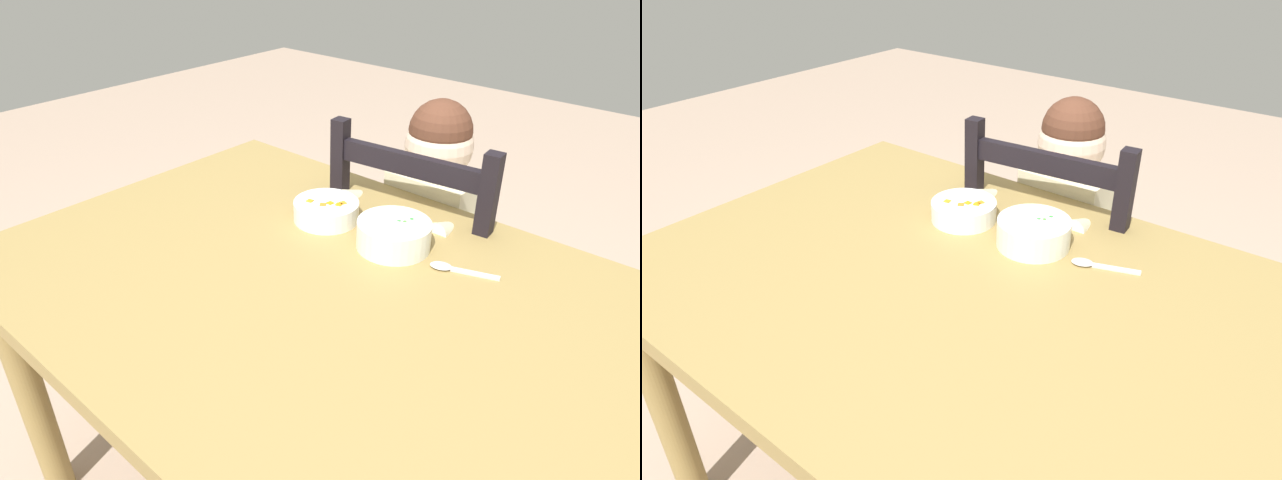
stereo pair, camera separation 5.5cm
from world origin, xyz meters
TOP-DOWN VIEW (x-y plane):
  - dining_table at (0.00, 0.00)m, footprint 1.26×0.91m
  - dining_chair at (-0.02, 0.51)m, footprint 0.46×0.46m
  - child_figure at (-0.03, 0.50)m, footprint 0.32×0.31m
  - bowl_of_peas at (0.06, 0.21)m, footprint 0.16×0.16m
  - bowl_of_carrots at (-0.12, 0.21)m, footprint 0.15×0.15m
  - spoon at (0.20, 0.21)m, footprint 0.14×0.07m

SIDE VIEW (x-z plane):
  - dining_chair at x=-0.02m, z-range -0.01..0.91m
  - dining_table at x=0.00m, z-range 0.26..1.00m
  - child_figure at x=-0.03m, z-range 0.15..1.11m
  - spoon at x=0.20m, z-range 0.73..0.74m
  - bowl_of_carrots at x=-0.12m, z-range 0.73..0.78m
  - bowl_of_peas at x=0.06m, z-range 0.73..0.79m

